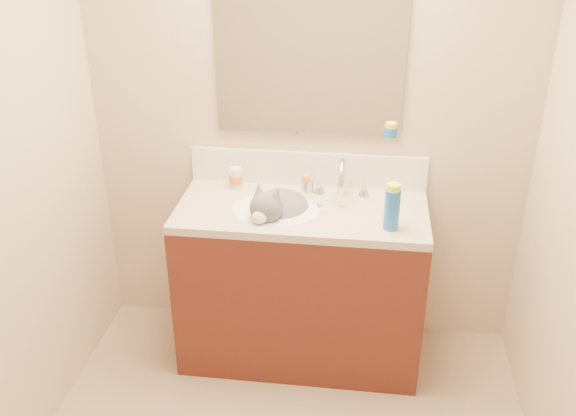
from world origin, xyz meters
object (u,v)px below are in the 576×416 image
(basin, at_px, (276,222))
(spray_can, at_px, (392,209))
(cat, at_px, (279,213))
(pill_bottle, at_px, (236,178))
(vanity_cabinet, at_px, (301,286))
(amber_bottle, at_px, (306,184))
(faucet, at_px, (342,182))
(silver_jar, at_px, (308,186))

(basin, distance_m, spray_can, 0.58)
(cat, xyz_separation_m, pill_bottle, (-0.25, 0.20, 0.08))
(basin, height_order, spray_can, spray_can)
(vanity_cabinet, distance_m, amber_bottle, 0.53)
(basin, bearing_deg, faucet, 29.12)
(vanity_cabinet, xyz_separation_m, amber_bottle, (0.00, 0.18, 0.50))
(faucet, height_order, spray_can, faucet)
(silver_jar, bearing_deg, basin, -121.85)
(amber_bottle, height_order, spray_can, spray_can)
(pill_bottle, height_order, spray_can, spray_can)
(basin, bearing_deg, silver_jar, 58.15)
(pill_bottle, relative_size, spray_can, 0.57)
(vanity_cabinet, xyz_separation_m, cat, (-0.11, -0.01, 0.42))
(basin, xyz_separation_m, pill_bottle, (-0.24, 0.22, 0.12))
(vanity_cabinet, relative_size, basin, 2.67)
(amber_bottle, bearing_deg, pill_bottle, 179.08)
(silver_jar, bearing_deg, faucet, -14.76)
(vanity_cabinet, bearing_deg, silver_jar, 86.41)
(amber_bottle, bearing_deg, cat, -120.19)
(basin, height_order, amber_bottle, amber_bottle)
(pill_bottle, bearing_deg, amber_bottle, -0.92)
(silver_jar, relative_size, spray_can, 0.33)
(basin, bearing_deg, spray_can, -12.60)
(vanity_cabinet, relative_size, pill_bottle, 11.19)
(silver_jar, bearing_deg, vanity_cabinet, -93.59)
(faucet, bearing_deg, basin, -150.88)
(vanity_cabinet, height_order, spray_can, spray_can)
(vanity_cabinet, height_order, amber_bottle, amber_bottle)
(vanity_cabinet, height_order, pill_bottle, pill_bottle)
(cat, relative_size, spray_can, 2.35)
(spray_can, bearing_deg, silver_jar, 140.78)
(vanity_cabinet, xyz_separation_m, pill_bottle, (-0.36, 0.19, 0.50))
(basin, bearing_deg, vanity_cabinet, 14.04)
(faucet, xyz_separation_m, pill_bottle, (-0.54, 0.05, -0.03))
(pill_bottle, distance_m, amber_bottle, 0.36)
(basin, relative_size, faucet, 1.61)
(faucet, xyz_separation_m, spray_can, (0.24, -0.29, 0.01))
(vanity_cabinet, relative_size, cat, 2.69)
(basin, height_order, pill_bottle, pill_bottle)
(cat, bearing_deg, pill_bottle, 160.53)
(basin, distance_m, cat, 0.05)
(silver_jar, bearing_deg, pill_bottle, 179.26)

